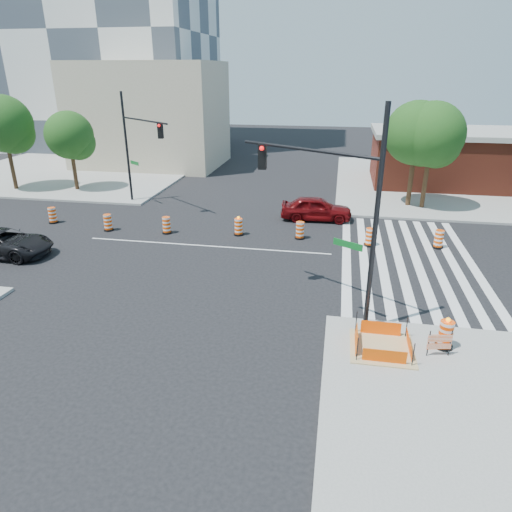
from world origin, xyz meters
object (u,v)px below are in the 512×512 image
object	(u,v)px
red_coupe	(316,208)
signal_pole_nw	(137,140)
dark_suv	(4,243)
signal_pole_se	(335,194)

from	to	relation	value
red_coupe	signal_pole_nw	bearing A→B (deg)	81.88
dark_suv	signal_pole_se	distance (m)	18.08
signal_pole_se	red_coupe	bearing A→B (deg)	-53.64
dark_suv	signal_pole_se	xyz separation A→B (m)	(17.23, -3.35, 4.31)
red_coupe	dark_suv	distance (m)	18.49
dark_suv	signal_pole_nw	xyz separation A→B (m)	(3.37, 10.31, 4.03)
red_coupe	signal_pole_nw	world-z (taller)	signal_pole_nw
signal_pole_se	signal_pole_nw	distance (m)	19.46
red_coupe	signal_pole_se	distance (m)	13.34
red_coupe	dark_suv	world-z (taller)	red_coupe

